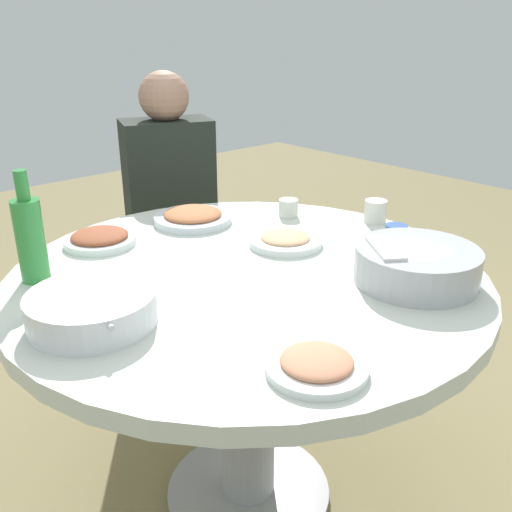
# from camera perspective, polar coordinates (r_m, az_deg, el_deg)

# --- Properties ---
(ground) EXTENTS (8.00, 8.00, 0.00)m
(ground) POSITION_cam_1_polar(r_m,az_deg,el_deg) (1.89, -0.77, -22.94)
(ground) COLOR olive
(round_dining_table) EXTENTS (1.23, 1.23, 0.76)m
(round_dining_table) POSITION_cam_1_polar(r_m,az_deg,el_deg) (1.52, -0.89, -6.62)
(round_dining_table) COLOR #99999E
(round_dining_table) RESTS_ON ground
(rice_bowl) EXTENTS (0.30, 0.30, 0.10)m
(rice_bowl) POSITION_cam_1_polar(r_m,az_deg,el_deg) (1.43, 15.94, -0.83)
(rice_bowl) COLOR #B2B5BA
(rice_bowl) RESTS_ON round_dining_table
(soup_bowl) EXTENTS (0.27, 0.30, 0.07)m
(soup_bowl) POSITION_cam_1_polar(r_m,az_deg,el_deg) (1.24, -16.24, -5.19)
(soup_bowl) COLOR white
(soup_bowl) RESTS_ON round_dining_table
(dish_tofu_braise) EXTENTS (0.25, 0.25, 0.05)m
(dish_tofu_braise) POSITION_cam_1_polar(r_m,az_deg,el_deg) (1.82, -6.39, 3.98)
(dish_tofu_braise) COLOR silver
(dish_tofu_braise) RESTS_ON round_dining_table
(dish_shrimp) EXTENTS (0.19, 0.19, 0.03)m
(dish_shrimp) POSITION_cam_1_polar(r_m,az_deg,el_deg) (1.05, 6.15, -10.83)
(dish_shrimp) COLOR white
(dish_shrimp) RESTS_ON round_dining_table
(dish_noodles) EXTENTS (0.21, 0.21, 0.04)m
(dish_noodles) POSITION_cam_1_polar(r_m,az_deg,el_deg) (1.62, 3.00, 1.63)
(dish_noodles) COLOR white
(dish_noodles) RESTS_ON round_dining_table
(dish_stirfry) EXTENTS (0.21, 0.21, 0.04)m
(dish_stirfry) POSITION_cam_1_polar(r_m,az_deg,el_deg) (1.68, -15.51, 1.74)
(dish_stirfry) COLOR white
(dish_stirfry) RESTS_ON round_dining_table
(green_bottle) EXTENTS (0.07, 0.07, 0.28)m
(green_bottle) POSITION_cam_1_polar(r_m,az_deg,el_deg) (1.47, -21.88, 1.75)
(green_bottle) COLOR #318E3E
(green_bottle) RESTS_ON round_dining_table
(tea_cup_near) EXTENTS (0.06, 0.06, 0.06)m
(tea_cup_near) POSITION_cam_1_polar(r_m,az_deg,el_deg) (1.65, 13.96, 2.00)
(tea_cup_near) COLOR #2E529A
(tea_cup_near) RESTS_ON round_dining_table
(tea_cup_far) EXTENTS (0.06, 0.06, 0.06)m
(tea_cup_far) POSITION_cam_1_polar(r_m,az_deg,el_deg) (1.87, 3.31, 4.88)
(tea_cup_far) COLOR silver
(tea_cup_far) RESTS_ON round_dining_table
(tea_cup_side) EXTENTS (0.07, 0.07, 0.07)m
(tea_cup_side) POSITION_cam_1_polar(r_m,az_deg,el_deg) (1.84, 11.99, 4.45)
(tea_cup_side) COLOR silver
(tea_cup_side) RESTS_ON round_dining_table
(stool_for_diner_left) EXTENTS (0.31, 0.31, 0.43)m
(stool_for_diner_left) POSITION_cam_1_polar(r_m,az_deg,el_deg) (2.48, -8.05, -4.94)
(stool_for_diner_left) COLOR brown
(stool_for_diner_left) RESTS_ON ground
(diner_left) EXTENTS (0.42, 0.43, 0.76)m
(diner_left) POSITION_cam_1_polar(r_m,az_deg,el_deg) (2.29, -8.76, 7.00)
(diner_left) COLOR #2D333D
(diner_left) RESTS_ON stool_for_diner_left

